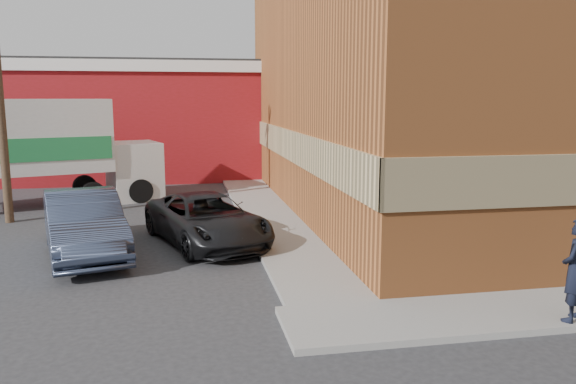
{
  "coord_description": "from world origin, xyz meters",
  "views": [
    {
      "loc": [
        -2.06,
        -9.59,
        3.87
      ],
      "look_at": [
        0.14,
        2.13,
        1.86
      ],
      "focal_mm": 35.0,
      "sensor_mm": 36.0,
      "label": 1
    }
  ],
  "objects": [
    {
      "name": "ground",
      "position": [
        0.0,
        0.0,
        0.0
      ],
      "size": [
        90.0,
        90.0,
        0.0
      ],
      "primitive_type": "plane",
      "color": "#28282B",
      "rests_on": "ground"
    },
    {
      "name": "brick_building",
      "position": [
        8.5,
        9.0,
        4.68
      ],
      "size": [
        14.25,
        18.25,
        9.36
      ],
      "color": "#AA5C2C",
      "rests_on": "ground"
    },
    {
      "name": "sidewalk_west",
      "position": [
        0.6,
        9.0,
        0.06
      ],
      "size": [
        1.8,
        18.0,
        0.12
      ],
      "primitive_type": "cube",
      "color": "gray",
      "rests_on": "ground"
    },
    {
      "name": "warehouse",
      "position": [
        -6.0,
        20.0,
        2.81
      ],
      "size": [
        16.3,
        8.3,
        5.6
      ],
      "color": "maroon",
      "rests_on": "ground"
    },
    {
      "name": "man",
      "position": [
        4.38,
        -1.55,
        1.01
      ],
      "size": [
        0.78,
        0.73,
        1.78
      ],
      "primitive_type": "imported",
      "rotation": [
        0.0,
        0.0,
        3.77
      ],
      "color": "black",
      "rests_on": "sidewalk_south"
    },
    {
      "name": "sedan",
      "position": [
        -4.53,
        4.63,
        0.79
      ],
      "size": [
        2.84,
        5.09,
        1.59
      ],
      "primitive_type": "imported",
      "rotation": [
        0.0,
        0.0,
        0.25
      ],
      "color": "#343E56",
      "rests_on": "ground"
    },
    {
      "name": "suv_a",
      "position": [
        -1.5,
        5.2,
        0.66
      ],
      "size": [
        3.65,
        5.24,
        1.33
      ],
      "primitive_type": "imported",
      "rotation": [
        0.0,
        0.0,
        0.33
      ],
      "color": "black",
      "rests_on": "ground"
    },
    {
      "name": "box_truck",
      "position": [
        -6.96,
        11.72,
        2.21
      ],
      "size": [
        8.09,
        4.48,
        3.83
      ],
      "rotation": [
        0.0,
        0.0,
        0.3
      ],
      "color": "silver",
      "rests_on": "ground"
    }
  ]
}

